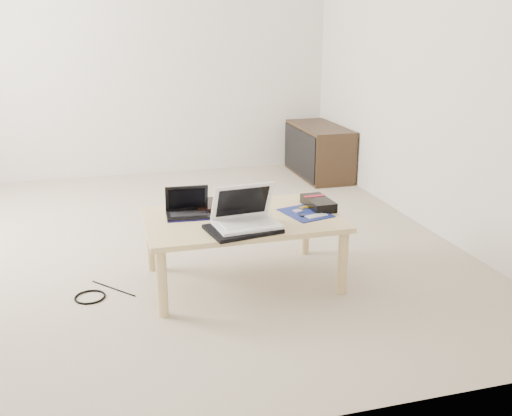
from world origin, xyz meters
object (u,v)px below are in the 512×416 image
object	(u,v)px
coffee_table	(242,225)
white_laptop	(245,216)
netbook	(188,209)
gpu_box	(318,203)
media_cabinet	(318,151)

from	to	relation	value
coffee_table	white_laptop	world-z (taller)	white_laptop
netbook	white_laptop	size ratio (longest dim) A/B	0.72
white_laptop	gpu_box	xyz separation A→B (m)	(0.51, 0.23, -0.04)
media_cabinet	white_laptop	size ratio (longest dim) A/B	2.52
coffee_table	white_laptop	bearing A→B (deg)	-98.66
media_cabinet	netbook	world-z (taller)	netbook
netbook	gpu_box	bearing A→B (deg)	-4.58
media_cabinet	white_laptop	world-z (taller)	white_laptop
gpu_box	netbook	bearing A→B (deg)	175.42
white_laptop	media_cabinet	bearing A→B (deg)	60.27
netbook	coffee_table	bearing A→B (deg)	-19.71
media_cabinet	netbook	bearing A→B (deg)	-127.99
coffee_table	netbook	bearing A→B (deg)	160.29
white_laptop	gpu_box	bearing A→B (deg)	24.37
netbook	white_laptop	xyz separation A→B (m)	(0.27, -0.29, 0.03)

